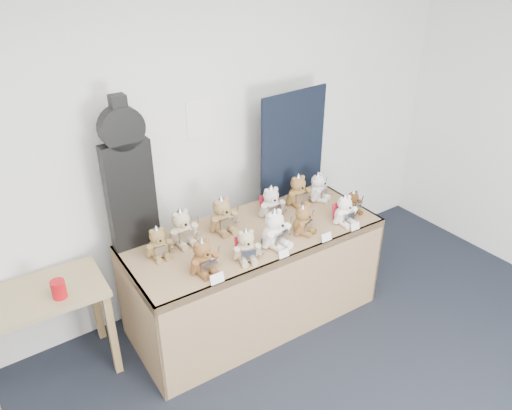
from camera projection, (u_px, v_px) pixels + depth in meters
room_shell at (199, 119)px, 3.75m from camera, size 6.00×6.00×6.00m
display_table at (259, 256)px, 3.78m from camera, size 1.97×0.87×0.81m
side_table at (38, 309)px, 3.30m from camera, size 0.90×0.54×0.73m
guitar_case at (128, 177)px, 3.36m from camera, size 0.34×0.10×1.10m
navy_board at (293, 144)px, 4.10m from camera, size 0.67×0.06×0.90m
red_cup at (59, 289)px, 3.19m from camera, size 0.09×0.09×0.12m
teddy_front_far_left at (203, 258)px, 3.27m from camera, size 0.23×0.19×0.28m
teddy_front_left at (246, 246)px, 3.40m from camera, size 0.22×0.21×0.27m
teddy_front_centre at (275, 230)px, 3.54m from camera, size 0.27×0.23×0.32m
teddy_front_right at (303, 221)px, 3.70m from camera, size 0.21×0.19×0.25m
teddy_front_far_right at (344, 211)px, 3.83m from camera, size 0.21×0.18×0.26m
teddy_front_end at (353, 203)px, 3.97m from camera, size 0.17×0.14×0.21m
teddy_back_left at (182, 228)px, 3.57m from camera, size 0.25×0.20×0.31m
teddy_back_centre_left at (222, 216)px, 3.72m from camera, size 0.25×0.20×0.31m
teddy_back_centre_right at (271, 203)px, 3.91m from camera, size 0.23×0.21×0.29m
teddy_back_right at (298, 192)px, 4.08m from camera, size 0.24×0.20×0.29m
teddy_back_end at (318, 188)px, 4.16m from camera, size 0.22×0.21×0.27m
teddy_back_far_left at (158, 243)px, 3.44m from camera, size 0.21×0.17×0.26m
entry_card_a at (217, 278)px, 3.20m from camera, size 0.10×0.02×0.07m
entry_card_b at (284, 254)px, 3.45m from camera, size 0.08×0.02×0.06m
entry_card_c at (327, 237)px, 3.63m from camera, size 0.09×0.02×0.06m
entry_card_d at (355, 226)px, 3.77m from camera, size 0.08×0.02×0.06m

